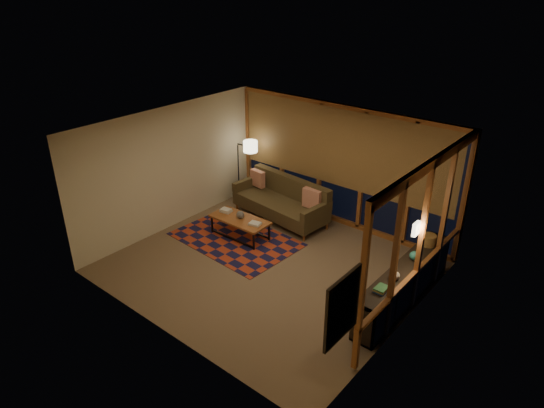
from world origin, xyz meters
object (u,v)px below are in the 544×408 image
Objects in this scene: bookshelf at (404,284)px; floor_lamp at (238,169)px; sofa at (280,200)px; coffee_table at (240,228)px.

floor_lamp is at bearing 165.54° from bookshelf.
sofa reaches higher than coffee_table.
bookshelf is (3.57, -1.08, -0.11)m from sofa.
sofa is 1.23m from coffee_table.
floor_lamp is (-1.50, 0.23, 0.32)m from sofa.
coffee_table is at bearing -90.98° from sofa.
bookshelf is at bearing -10.89° from sofa.
floor_lamp reaches higher than sofa.
sofa is at bearing -18.40° from floor_lamp.
floor_lamp is at bearing 132.73° from coffee_table.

